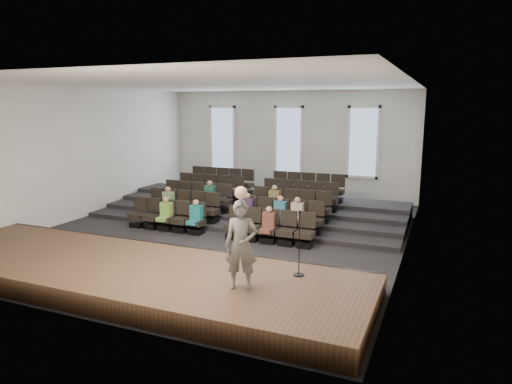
# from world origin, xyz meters

# --- Properties ---
(ground) EXTENTS (14.00, 14.00, 0.00)m
(ground) POSITION_xyz_m (0.00, 0.00, 0.00)
(ground) COLOR black
(ground) RESTS_ON ground
(ceiling) EXTENTS (12.00, 14.00, 0.02)m
(ceiling) POSITION_xyz_m (0.00, 0.00, 5.01)
(ceiling) COLOR white
(ceiling) RESTS_ON ground
(wall_back) EXTENTS (12.00, 0.04, 5.00)m
(wall_back) POSITION_xyz_m (0.00, 7.02, 2.50)
(wall_back) COLOR white
(wall_back) RESTS_ON ground
(wall_front) EXTENTS (12.00, 0.04, 5.00)m
(wall_front) POSITION_xyz_m (0.00, -7.02, 2.50)
(wall_front) COLOR white
(wall_front) RESTS_ON ground
(wall_left) EXTENTS (0.04, 14.00, 5.00)m
(wall_left) POSITION_xyz_m (-6.02, 0.00, 2.50)
(wall_left) COLOR white
(wall_left) RESTS_ON ground
(wall_right) EXTENTS (0.04, 14.00, 5.00)m
(wall_right) POSITION_xyz_m (6.02, 0.00, 2.50)
(wall_right) COLOR white
(wall_right) RESTS_ON ground
(stage) EXTENTS (11.80, 3.60, 0.50)m
(stage) POSITION_xyz_m (0.00, -5.10, 0.25)
(stage) COLOR #503222
(stage) RESTS_ON ground
(stage_lip) EXTENTS (11.80, 0.06, 0.52)m
(stage_lip) POSITION_xyz_m (0.00, -3.33, 0.25)
(stage_lip) COLOR black
(stage_lip) RESTS_ON ground
(risers) EXTENTS (11.80, 4.80, 0.60)m
(risers) POSITION_xyz_m (0.00, 3.17, 0.20)
(risers) COLOR black
(risers) RESTS_ON ground
(seating_rows) EXTENTS (6.80, 4.70, 1.67)m
(seating_rows) POSITION_xyz_m (-0.00, 1.54, 0.68)
(seating_rows) COLOR black
(seating_rows) RESTS_ON ground
(windows) EXTENTS (8.44, 0.10, 3.24)m
(windows) POSITION_xyz_m (0.00, 6.95, 2.70)
(windows) COLOR white
(windows) RESTS_ON wall_back
(audience) EXTENTS (5.45, 2.64, 1.10)m
(audience) POSITION_xyz_m (0.21, 0.34, 0.81)
(audience) COLOR #7EB548
(audience) RESTS_ON seating_rows
(speaker) EXTENTS (0.79, 0.64, 1.89)m
(speaker) POSITION_xyz_m (3.15, -5.36, 1.45)
(speaker) COLOR #565452
(speaker) RESTS_ON stage
(mic_stand) EXTENTS (0.25, 0.25, 1.52)m
(mic_stand) POSITION_xyz_m (4.05, -4.19, 0.95)
(mic_stand) COLOR black
(mic_stand) RESTS_ON stage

